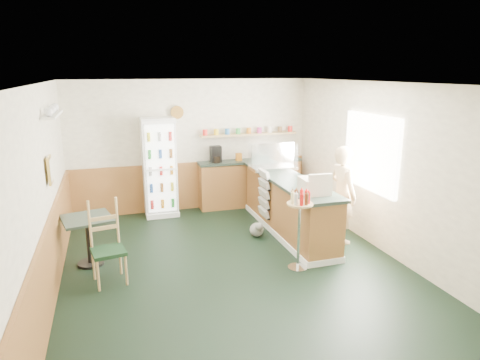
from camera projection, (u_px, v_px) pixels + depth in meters
name	position (u px, v px, depth m)	size (l,w,h in m)	color
ground	(233.00, 266.00, 6.45)	(6.00, 6.00, 0.00)	black
room_envelope	(206.00, 159.00, 6.68)	(5.04, 6.02, 2.72)	white
service_counter	(288.00, 208.00, 7.71)	(0.68, 3.01, 1.01)	#996431
back_counter	(249.00, 181.00, 9.24)	(2.24, 0.42, 1.69)	#996431
drinks_fridge	(160.00, 167.00, 8.53)	(0.65, 0.54, 1.98)	white
display_case	(273.00, 157.00, 8.24)	(0.87, 0.46, 0.50)	silver
cash_register	(314.00, 186.00, 6.64)	(0.41, 0.43, 0.24)	beige
shopkeeper	(342.00, 195.00, 7.21)	(0.56, 0.40, 1.67)	tan
condiment_stand	(300.00, 217.00, 6.18)	(0.38, 0.38, 1.19)	silver
newspaper_rack	(264.00, 194.00, 7.82)	(0.09, 0.44, 0.89)	black
cafe_table	(88.00, 232.00, 6.38)	(0.82, 0.82, 0.75)	black
cafe_chair	(108.00, 239.00, 5.90)	(0.50, 0.50, 1.16)	black
dog_doorstop	(257.00, 229.00, 7.56)	(0.25, 0.32, 0.30)	gray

